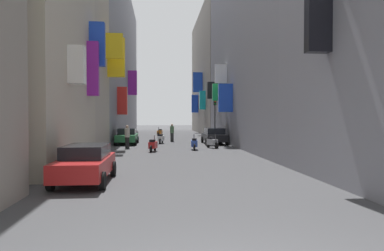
{
  "coord_description": "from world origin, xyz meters",
  "views": [
    {
      "loc": [
        -1.02,
        -4.51,
        2.39
      ],
      "look_at": [
        2.08,
        28.67,
        1.6
      ],
      "focal_mm": 33.25,
      "sensor_mm": 36.0,
      "label": 1
    }
  ],
  "objects_px": {
    "scooter_orange": "(160,132)",
    "scooter_red": "(153,145)",
    "parked_car_black": "(214,136)",
    "traffic_light_near_corner": "(215,112)",
    "parked_car_green": "(127,136)",
    "scooter_silver": "(212,142)",
    "scooter_blue": "(194,143)",
    "parked_car_red": "(86,163)",
    "scooter_white": "(161,138)",
    "pedestrian_crossing": "(172,133)",
    "pedestrian_near_left": "(127,137)"
  },
  "relations": [
    {
      "from": "scooter_orange",
      "to": "traffic_light_near_corner",
      "type": "relative_size",
      "value": 0.4
    },
    {
      "from": "parked_car_red",
      "to": "scooter_blue",
      "type": "relative_size",
      "value": 2.28
    },
    {
      "from": "parked_car_green",
      "to": "pedestrian_near_left",
      "type": "height_order",
      "value": "pedestrian_near_left"
    },
    {
      "from": "parked_car_black",
      "to": "parked_car_green",
      "type": "bearing_deg",
      "value": 175.74
    },
    {
      "from": "scooter_blue",
      "to": "scooter_red",
      "type": "height_order",
      "value": "same"
    },
    {
      "from": "traffic_light_near_corner",
      "to": "scooter_orange",
      "type": "bearing_deg",
      "value": 119.42
    },
    {
      "from": "parked_car_black",
      "to": "traffic_light_near_corner",
      "type": "xyz_separation_m",
      "value": [
        0.74,
        4.23,
        2.2
      ]
    },
    {
      "from": "scooter_silver",
      "to": "parked_car_green",
      "type": "bearing_deg",
      "value": 145.87
    },
    {
      "from": "scooter_orange",
      "to": "scooter_blue",
      "type": "relative_size",
      "value": 0.96
    },
    {
      "from": "scooter_white",
      "to": "scooter_red",
      "type": "relative_size",
      "value": 1.08
    },
    {
      "from": "scooter_red",
      "to": "pedestrian_near_left",
      "type": "height_order",
      "value": "pedestrian_near_left"
    },
    {
      "from": "scooter_blue",
      "to": "scooter_orange",
      "type": "bearing_deg",
      "value": 97.24
    },
    {
      "from": "parked_car_black",
      "to": "parked_car_green",
      "type": "height_order",
      "value": "parked_car_black"
    },
    {
      "from": "parked_car_black",
      "to": "traffic_light_near_corner",
      "type": "bearing_deg",
      "value": 80.01
    },
    {
      "from": "scooter_white",
      "to": "scooter_red",
      "type": "xyz_separation_m",
      "value": [
        -0.61,
        -7.63,
        -0.0
      ]
    },
    {
      "from": "parked_car_green",
      "to": "pedestrian_crossing",
      "type": "xyz_separation_m",
      "value": [
        4.08,
        2.73,
        0.12
      ]
    },
    {
      "from": "pedestrian_crossing",
      "to": "pedestrian_near_left",
      "type": "relative_size",
      "value": 0.98
    },
    {
      "from": "scooter_orange",
      "to": "scooter_blue",
      "type": "height_order",
      "value": "same"
    },
    {
      "from": "scooter_blue",
      "to": "scooter_silver",
      "type": "bearing_deg",
      "value": 40.72
    },
    {
      "from": "scooter_blue",
      "to": "scooter_red",
      "type": "distance_m",
      "value": 3.19
    },
    {
      "from": "scooter_white",
      "to": "scooter_silver",
      "type": "height_order",
      "value": "same"
    },
    {
      "from": "pedestrian_crossing",
      "to": "scooter_blue",
      "type": "bearing_deg",
      "value": -81.52
    },
    {
      "from": "pedestrian_near_left",
      "to": "scooter_silver",
      "type": "bearing_deg",
      "value": -2.08
    },
    {
      "from": "traffic_light_near_corner",
      "to": "scooter_silver",
      "type": "bearing_deg",
      "value": -100.44
    },
    {
      "from": "scooter_red",
      "to": "pedestrian_crossing",
      "type": "relative_size",
      "value": 1.03
    },
    {
      "from": "scooter_orange",
      "to": "scooter_silver",
      "type": "distance_m",
      "value": 18.58
    },
    {
      "from": "scooter_blue",
      "to": "scooter_red",
      "type": "relative_size",
      "value": 1.02
    },
    {
      "from": "parked_car_black",
      "to": "scooter_silver",
      "type": "relative_size",
      "value": 2.63
    },
    {
      "from": "parked_car_green",
      "to": "pedestrian_near_left",
      "type": "distance_m",
      "value": 4.46
    },
    {
      "from": "parked_car_red",
      "to": "scooter_white",
      "type": "xyz_separation_m",
      "value": [
        2.86,
        19.06,
        -0.27
      ]
    },
    {
      "from": "parked_car_black",
      "to": "parked_car_red",
      "type": "bearing_deg",
      "value": -112.79
    },
    {
      "from": "scooter_blue",
      "to": "pedestrian_crossing",
      "type": "xyz_separation_m",
      "value": [
        -1.3,
        8.72,
        0.4
      ]
    },
    {
      "from": "scooter_blue",
      "to": "scooter_red",
      "type": "bearing_deg",
      "value": -159.1
    },
    {
      "from": "parked_car_black",
      "to": "traffic_light_near_corner",
      "type": "distance_m",
      "value": 4.82
    },
    {
      "from": "scooter_white",
      "to": "pedestrian_near_left",
      "type": "relative_size",
      "value": 1.09
    },
    {
      "from": "parked_car_red",
      "to": "pedestrian_near_left",
      "type": "xyz_separation_m",
      "value": [
        0.27,
        14.11,
        0.16
      ]
    },
    {
      "from": "parked_car_green",
      "to": "scooter_red",
      "type": "bearing_deg",
      "value": -71.45
    },
    {
      "from": "scooter_orange",
      "to": "scooter_silver",
      "type": "bearing_deg",
      "value": -77.58
    },
    {
      "from": "parked_car_green",
      "to": "parked_car_red",
      "type": "height_order",
      "value": "parked_car_green"
    },
    {
      "from": "scooter_orange",
      "to": "scooter_red",
      "type": "xyz_separation_m",
      "value": [
        -0.51,
        -20.59,
        0.0
      ]
    },
    {
      "from": "scooter_silver",
      "to": "pedestrian_near_left",
      "type": "bearing_deg",
      "value": 177.92
    },
    {
      "from": "scooter_red",
      "to": "scooter_white",
      "type": "bearing_deg",
      "value": 85.46
    },
    {
      "from": "scooter_white",
      "to": "pedestrian_near_left",
      "type": "bearing_deg",
      "value": -117.67
    },
    {
      "from": "scooter_orange",
      "to": "pedestrian_near_left",
      "type": "bearing_deg",
      "value": -97.95
    },
    {
      "from": "pedestrian_near_left",
      "to": "scooter_red",
      "type": "bearing_deg",
      "value": -53.52
    },
    {
      "from": "scooter_white",
      "to": "pedestrian_near_left",
      "type": "distance_m",
      "value": 5.6
    },
    {
      "from": "parked_car_red",
      "to": "parked_car_green",
      "type": "bearing_deg",
      "value": 90.42
    },
    {
      "from": "parked_car_green",
      "to": "scooter_orange",
      "type": "bearing_deg",
      "value": 77.82
    },
    {
      "from": "parked_car_green",
      "to": "scooter_silver",
      "type": "distance_m",
      "value": 8.34
    },
    {
      "from": "parked_car_green",
      "to": "scooter_white",
      "type": "bearing_deg",
      "value": 9.55
    }
  ]
}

